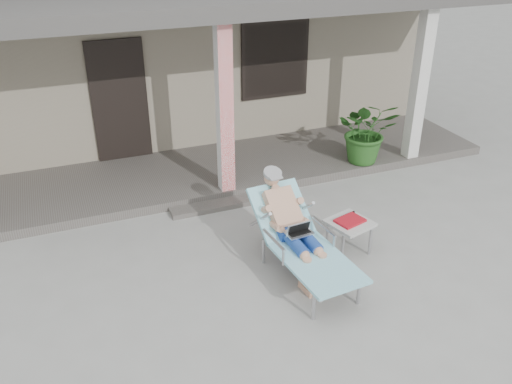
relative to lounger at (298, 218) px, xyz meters
name	(u,v)px	position (x,y,z in m)	size (l,w,h in m)	color
ground	(280,269)	(-0.18, 0.07, -0.76)	(60.00, 60.00, 0.00)	#9E9E99
house	(160,39)	(-0.18, 6.57, 0.90)	(10.40, 5.40, 3.30)	gray
porch_deck	(211,171)	(-0.18, 3.07, -0.69)	(10.00, 2.00, 0.15)	#605B56
porch_overhang	(205,9)	(-0.18, 3.02, 2.03)	(10.00, 2.30, 2.85)	silver
porch_step	(233,202)	(-0.18, 1.92, -0.73)	(2.00, 0.30, 0.07)	#605B56
lounger	(298,218)	(0.00, 0.00, 0.00)	(0.87, 1.95, 1.24)	#B7B7BC
side_table	(350,224)	(0.85, 0.16, -0.37)	(0.65, 0.65, 0.47)	#B8B9B3
potted_palm	(367,131)	(2.43, 2.32, -0.04)	(1.03, 0.89, 1.15)	#26591E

